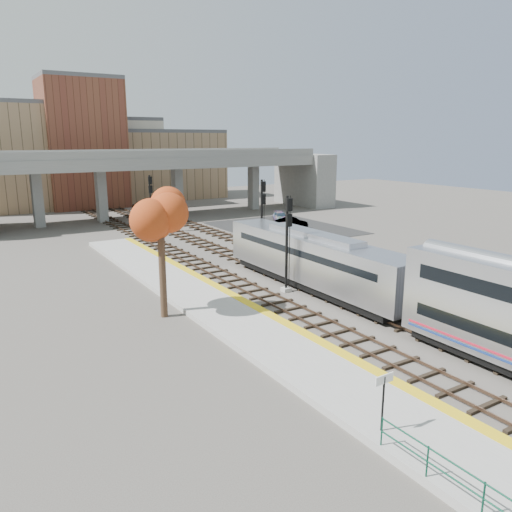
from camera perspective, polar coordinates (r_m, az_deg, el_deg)
ground at (r=33.41m, az=10.71°, el=-6.22°), size 160.00×160.00×0.00m
platform at (r=29.21m, az=0.00°, el=-8.51°), size 4.50×60.00×0.35m
yellow_strip at (r=30.12m, az=3.11°, el=-7.48°), size 0.70×60.00×0.01m
tracks at (r=43.46m, az=0.54°, el=-1.30°), size 10.70×95.00×0.25m
overpass at (r=73.22m, az=-10.55°, el=8.99°), size 54.00×12.00×9.50m
buildings_far at (r=92.55m, az=-17.72°, el=10.73°), size 43.00×21.00×20.60m
parking_lot at (r=63.17m, az=3.09°, el=3.24°), size 14.00×18.00×0.04m
locomotive at (r=37.27m, az=6.52°, el=-0.37°), size 3.02×19.05×4.10m
signal_mast_near at (r=36.06m, az=3.58°, el=1.24°), size 0.60×0.64×7.07m
signal_mast_mid at (r=46.34m, az=0.70°, el=4.22°), size 0.60×0.64×7.37m
signal_mast_far at (r=61.03m, az=-11.94°, el=5.77°), size 0.60×0.64×6.81m
station_sign at (r=19.56m, az=14.39°, el=-14.70°), size 0.90×0.08×2.27m
tree at (r=30.83m, az=-10.93°, el=4.79°), size 3.60×3.60×8.89m
car_a at (r=59.75m, az=3.46°, el=3.29°), size 2.51×3.98×1.26m
car_b at (r=63.00m, az=4.08°, el=3.83°), size 3.44×4.12×1.33m
car_c at (r=68.07m, az=2.83°, el=4.50°), size 3.17×4.49×1.21m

